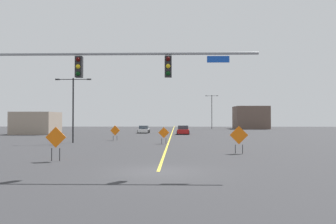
% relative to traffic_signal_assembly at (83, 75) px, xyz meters
% --- Properties ---
extents(ground, '(199.98, 199.98, 0.00)m').
position_rel_traffic_signal_assembly_xyz_m(ground, '(3.75, 0.01, -4.76)').
color(ground, '#2D2D30').
extents(road_centre_stripe, '(0.16, 111.10, 0.01)m').
position_rel_traffic_signal_assembly_xyz_m(road_centre_stripe, '(3.75, 55.56, -4.76)').
color(road_centre_stripe, yellow).
rests_on(road_centre_stripe, ground).
extents(traffic_signal_assembly, '(13.38, 0.44, 6.48)m').
position_rel_traffic_signal_assembly_xyz_m(traffic_signal_assembly, '(0.00, 0.00, 0.00)').
color(traffic_signal_assembly, gray).
rests_on(traffic_signal_assembly, ground).
extents(street_lamp_mid_left, '(3.91, 0.24, 7.03)m').
position_rel_traffic_signal_assembly_xyz_m(street_lamp_mid_left, '(-6.58, 20.24, -0.49)').
color(street_lamp_mid_left, black).
rests_on(street_lamp_mid_left, ground).
extents(street_lamp_mid_right, '(3.30, 0.24, 8.78)m').
position_rel_traffic_signal_assembly_xyz_m(street_lamp_mid_right, '(13.77, 73.33, 0.37)').
color(street_lamp_mid_right, black).
rests_on(street_lamp_mid_right, ground).
extents(construction_sign_median_near, '(1.38, 0.07, 2.06)m').
position_rel_traffic_signal_assembly_xyz_m(construction_sign_median_near, '(9.32, 9.09, -3.47)').
color(construction_sign_median_near, orange).
rests_on(construction_sign_median_near, ground).
extents(construction_sign_right_lane, '(1.29, 0.07, 2.10)m').
position_rel_traffic_signal_assembly_xyz_m(construction_sign_right_lane, '(-2.77, 4.12, -3.42)').
color(construction_sign_right_lane, orange).
rests_on(construction_sign_right_lane, ground).
extents(construction_sign_left_lane, '(1.21, 0.27, 1.82)m').
position_rel_traffic_signal_assembly_xyz_m(construction_sign_left_lane, '(-2.77, 24.55, -3.64)').
color(construction_sign_left_lane, orange).
rests_on(construction_sign_left_lane, ground).
extents(construction_sign_right_shoulder, '(1.16, 0.15, 1.74)m').
position_rel_traffic_signal_assembly_xyz_m(construction_sign_right_shoulder, '(3.31, 19.11, -3.69)').
color(construction_sign_right_shoulder, orange).
rests_on(construction_sign_right_shoulder, ground).
extents(car_white_approaching, '(2.05, 4.26, 1.36)m').
position_rel_traffic_signal_assembly_xyz_m(car_white_approaching, '(-1.43, 46.77, -4.12)').
color(car_white_approaching, white).
rests_on(car_white_approaching, ground).
extents(car_red_passing, '(2.18, 3.92, 1.49)m').
position_rel_traffic_signal_assembly_xyz_m(car_red_passing, '(5.73, 41.42, -4.08)').
color(car_red_passing, red).
rests_on(car_red_passing, ground).
extents(roadside_building_east, '(8.37, 8.13, 5.91)m').
position_rel_traffic_signal_assembly_xyz_m(roadside_building_east, '(24.10, 74.57, -1.81)').
color(roadside_building_east, brown).
rests_on(roadside_building_east, ground).
extents(roadside_building_west, '(6.74, 6.62, 3.77)m').
position_rel_traffic_signal_assembly_xyz_m(roadside_building_west, '(-19.46, 41.84, -2.88)').
color(roadside_building_west, gray).
rests_on(roadside_building_west, ground).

